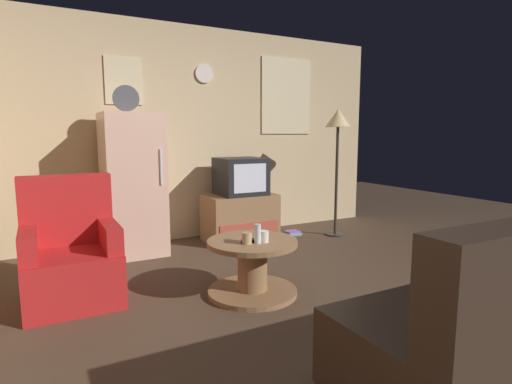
{
  "coord_description": "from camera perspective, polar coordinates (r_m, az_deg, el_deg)",
  "views": [
    {
      "loc": [
        -1.73,
        -2.43,
        1.28
      ],
      "look_at": [
        0.04,
        0.9,
        0.75
      ],
      "focal_mm": 28.86,
      "sensor_mm": 36.0,
      "label": 1
    }
  ],
  "objects": [
    {
      "name": "mug_ceramic_white",
      "position": [
        3.22,
        1.08,
        -6.18
      ],
      "size": [
        0.08,
        0.08,
        0.09
      ],
      "primitive_type": "cylinder",
      "color": "silver",
      "rests_on": "coffee_table"
    },
    {
      "name": "remote_control",
      "position": [
        3.22,
        -0.78,
        -6.8
      ],
      "size": [
        0.15,
        0.06,
        0.02
      ],
      "primitive_type": "cube",
      "rotation": [
        0.0,
        0.0,
        0.14
      ],
      "color": "black",
      "rests_on": "coffee_table"
    },
    {
      "name": "couch",
      "position": [
        2.55,
        31.08,
        -15.48
      ],
      "size": [
        1.7,
        0.8,
        0.92
      ],
      "color": "#38281E",
      "rests_on": "ground_plane"
    },
    {
      "name": "fridge",
      "position": [
        4.56,
        -16.67,
        1.04
      ],
      "size": [
        0.6,
        0.62,
        1.77
      ],
      "color": "beige",
      "rests_on": "ground_plane"
    },
    {
      "name": "wine_glass",
      "position": [
        3.18,
        0.22,
        -5.8
      ],
      "size": [
        0.05,
        0.05,
        0.15
      ],
      "primitive_type": "cylinder",
      "color": "silver",
      "rests_on": "coffee_table"
    },
    {
      "name": "ground_plane",
      "position": [
        3.25,
        7.13,
        -15.29
      ],
      "size": [
        12.0,
        12.0,
        0.0
      ],
      "primitive_type": "plane",
      "color": "#4C3828"
    },
    {
      "name": "standing_lamp",
      "position": [
        5.24,
        11.28,
        8.71
      ],
      "size": [
        0.32,
        0.32,
        1.59
      ],
      "color": "#332D28",
      "rests_on": "ground_plane"
    },
    {
      "name": "crt_tv",
      "position": [
        4.92,
        -2.15,
        2.19
      ],
      "size": [
        0.54,
        0.51,
        0.44
      ],
      "color": "black",
      "rests_on": "tv_stand"
    },
    {
      "name": "wall_with_art",
      "position": [
        5.18,
        -8.47,
        8.01
      ],
      "size": [
        5.2,
        0.12,
        2.56
      ],
      "color": "#D1B284",
      "rests_on": "ground_plane"
    },
    {
      "name": "mug_ceramic_tan",
      "position": [
        3.17,
        -1.28,
        -6.42
      ],
      "size": [
        0.08,
        0.08,
        0.09
      ],
      "primitive_type": "cylinder",
      "color": "tan",
      "rests_on": "coffee_table"
    },
    {
      "name": "coffee_table",
      "position": [
        3.35,
        -0.5,
        -10.38
      ],
      "size": [
        0.72,
        0.72,
        0.45
      ],
      "color": "#8E6642",
      "rests_on": "ground_plane"
    },
    {
      "name": "book_stack",
      "position": [
        5.23,
        5.04,
        -5.76
      ],
      "size": [
        0.18,
        0.18,
        0.07
      ],
      "color": "#4C90B5",
      "rests_on": "ground_plane"
    },
    {
      "name": "tv_stand",
      "position": [
        5.0,
        -2.24,
        -3.54
      ],
      "size": [
        0.84,
        0.53,
        0.56
      ],
      "color": "#8E6642",
      "rests_on": "ground_plane"
    },
    {
      "name": "armchair",
      "position": [
        3.51,
        -24.26,
        -8.27
      ],
      "size": [
        0.68,
        0.68,
        0.96
      ],
      "color": "red",
      "rests_on": "ground_plane"
    }
  ]
}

